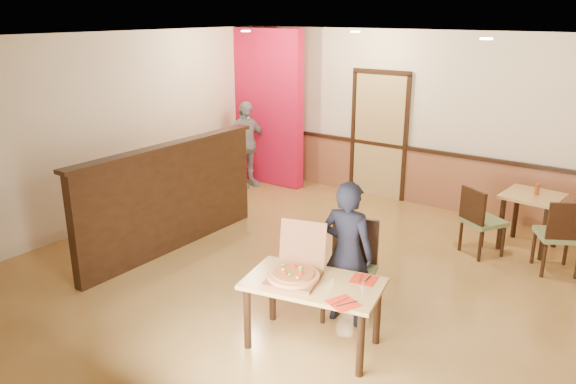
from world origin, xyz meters
name	(u,v)px	position (x,y,z in m)	size (l,w,h in m)	color
floor	(304,281)	(0.00, 0.00, 0.00)	(7.00, 7.00, 0.00)	#B88C47
ceiling	(307,39)	(0.00, 0.00, 2.80)	(7.00, 7.00, 0.00)	black
wall_back	(427,120)	(0.00, 3.50, 1.40)	(7.00, 7.00, 0.00)	#F5E6C0
wall_left	(106,131)	(-3.50, 0.00, 1.40)	(7.00, 7.00, 0.00)	#F5E6C0
wainscot_back	(421,178)	(0.00, 3.47, 0.45)	(7.00, 0.04, 0.90)	#91583A
chair_rail_back	(423,150)	(0.00, 3.45, 0.92)	(7.00, 0.06, 0.06)	black
back_door	(379,136)	(-0.80, 3.46, 1.05)	(0.90, 0.06, 2.10)	tan
booth_partition	(171,197)	(-2.00, -0.20, 0.74)	(0.20, 3.10, 1.44)	black
red_accent_panel	(264,107)	(-2.90, 3.00, 1.40)	(1.60, 0.20, 2.78)	#BE0D33
spot_a	(246,31)	(-2.30, 1.80, 2.78)	(0.14, 0.14, 0.02)	beige
spot_b	(355,32)	(-0.80, 2.50, 2.78)	(0.14, 0.14, 0.02)	beige
spot_c	(486,39)	(1.40, 1.50, 2.78)	(0.14, 0.14, 0.02)	beige
main_table	(313,292)	(0.80, -1.06, 0.57)	(1.39, 0.97, 0.68)	tan
diner_chair	(351,265)	(0.80, -0.32, 0.56)	(0.63, 0.63, 1.03)	#657846
side_chair_left	(480,219)	(1.42, 1.98, 0.50)	(0.63, 0.63, 0.92)	#657846
side_chair_right	(561,233)	(2.39, 1.97, 0.53)	(0.65, 0.65, 0.96)	#657846
side_table	(531,207)	(1.90, 2.58, 0.58)	(0.77, 0.77, 0.76)	tan
diner	(347,253)	(0.83, -0.48, 0.76)	(0.55, 0.36, 1.52)	black
passerby	(245,144)	(-3.00, 2.57, 0.78)	(0.91, 0.38, 1.56)	#92949A
pizza_box	(295,272)	(0.62, -1.10, 0.74)	(0.59, 0.65, 0.49)	brown
pizza	(293,276)	(0.64, -1.14, 0.73)	(0.49, 0.49, 0.03)	#C68448
napkin_near	(343,303)	(1.23, -1.25, 0.68)	(0.31, 0.31, 0.01)	red
napkin_far	(364,280)	(1.17, -0.76, 0.68)	(0.27, 0.27, 0.01)	red
condiment	(537,189)	(1.94, 2.61, 0.84)	(0.06, 0.06, 0.15)	maroon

